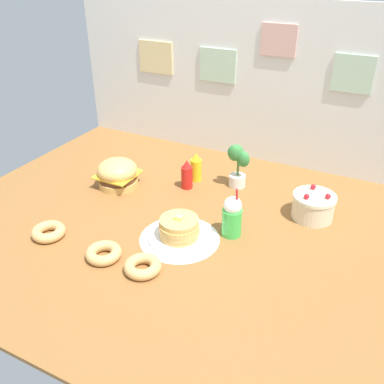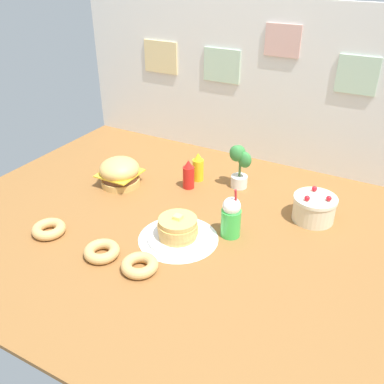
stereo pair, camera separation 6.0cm
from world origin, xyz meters
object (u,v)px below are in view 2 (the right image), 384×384
Objects in this scene: layer_cake at (314,208)px; ketchup_bottle at (189,175)px; donut_pink_glaze at (49,229)px; donut_chocolate at (102,251)px; donut_vanilla at (140,265)px; mustard_bottle at (198,168)px; cream_soda_cup at (231,217)px; pancake_stack at (178,230)px; potted_plant at (240,165)px; burger at (120,172)px.

layer_cake is 0.74m from ketchup_bottle.
donut_pink_glaze is 0.35m from donut_chocolate.
donut_pink_glaze is 1.00× the size of donut_vanilla.
ketchup_bottle is 1.08× the size of donut_chocolate.
mustard_bottle reaches higher than donut_chocolate.
donut_pink_glaze is at bearing -152.11° from cream_soda_cup.
pancake_stack is 1.11× the size of potted_plant.
mustard_bottle reaches higher than burger.
pancake_stack reaches higher than donut_pink_glaze.
cream_soda_cup reaches higher than layer_cake.
cream_soda_cup is at bearing -37.81° from ketchup_bottle.
pancake_stack is at bearing -143.68° from cream_soda_cup.
mustard_bottle is (0.38, 0.28, 0.00)m from burger.
donut_pink_glaze and donut_vanilla have the same top height.
donut_chocolate is (-0.04, -0.87, -0.06)m from mustard_bottle.
donut_chocolate is 0.96m from potted_plant.
potted_plant is at bearing 54.50° from donut_pink_glaze.
donut_chocolate is (0.34, -0.60, -0.05)m from burger.
layer_cake reaches higher than donut_vanilla.
pancake_stack is 0.27m from cream_soda_cup.
potted_plant reaches higher than pancake_stack.
potted_plant is at bearing 85.40° from pancake_stack.
mustard_bottle reaches higher than layer_cake.
mustard_bottle is 0.94m from donut_pink_glaze.
donut_pink_glaze and donut_chocolate have the same top height.
ketchup_bottle is at bearing 102.98° from donut_vanilla.
mustard_bottle is 0.60m from cream_soda_cup.
layer_cake is at bearing -15.96° from potted_plant.
burger is at bearing 168.74° from cream_soda_cup.
burger is at bearing -153.58° from potted_plant.
donut_pink_glaze is 1.00× the size of donut_chocolate.
donut_chocolate is at bearing -179.51° from donut_vanilla.
donut_vanilla is (-0.57, -0.77, -0.04)m from layer_cake.
donut_chocolate is 0.61× the size of potted_plant.
potted_plant is (-0.16, 0.47, 0.04)m from cream_soda_cup.
ketchup_bottle is at bearing 142.19° from cream_soda_cup.
donut_chocolate is (-0.45, -0.44, -0.08)m from cream_soda_cup.
cream_soda_cup is (0.42, -0.32, 0.02)m from ketchup_bottle.
burger reaches higher than donut_vanilla.
cream_soda_cup is 1.61× the size of donut_chocolate.
mustard_bottle is 0.66× the size of potted_plant.
donut_pink_glaze is (-0.59, -0.27, -0.03)m from pancake_stack.
burger is 0.58m from donut_pink_glaze.
cream_soda_cup is (0.80, -0.16, 0.02)m from burger.
donut_vanilla is (0.55, -0.59, -0.05)m from burger.
pancake_stack is at bearing -28.13° from burger.
layer_cake is 0.51m from potted_plant.
cream_soda_cup is at bearing -11.26° from burger.
burger reaches higher than layer_cake.
donut_vanilla is (-0.03, -0.28, -0.03)m from pancake_stack.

